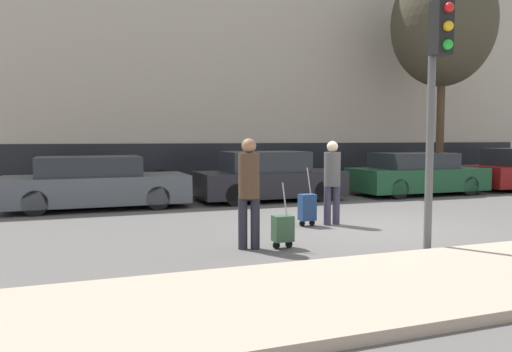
{
  "coord_description": "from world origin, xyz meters",
  "views": [
    {
      "loc": [
        -5.48,
        -8.59,
        1.8
      ],
      "look_at": [
        -1.65,
        1.8,
        0.95
      ],
      "focal_mm": 35.0,
      "sensor_mm": 36.0,
      "label": 1
    }
  ],
  "objects_px": {
    "parked_car_2": "(416,175)",
    "pedestrian_left": "(249,186)",
    "pedestrian_right": "(332,177)",
    "bare_tree_near_crossing": "(443,24)",
    "trolley_right": "(307,207)",
    "parked_car_1": "(269,178)",
    "parked_car_0": "(95,184)",
    "traffic_light": "(437,76)",
    "trolley_left": "(283,229)",
    "parked_bicycle": "(143,181)"
  },
  "relations": [
    {
      "from": "parked_car_1",
      "to": "traffic_light",
      "type": "distance_m",
      "value": 7.29
    },
    {
      "from": "parked_car_1",
      "to": "parked_bicycle",
      "type": "distance_m",
      "value": 3.88
    },
    {
      "from": "parked_car_0",
      "to": "parked_car_2",
      "type": "bearing_deg",
      "value": -1.19
    },
    {
      "from": "parked_car_2",
      "to": "parked_car_0",
      "type": "bearing_deg",
      "value": 178.81
    },
    {
      "from": "trolley_left",
      "to": "pedestrian_right",
      "type": "relative_size",
      "value": 0.62
    },
    {
      "from": "pedestrian_right",
      "to": "bare_tree_near_crossing",
      "type": "distance_m",
      "value": 10.88
    },
    {
      "from": "parked_car_0",
      "to": "trolley_right",
      "type": "distance_m",
      "value": 5.74
    },
    {
      "from": "parked_car_1",
      "to": "parked_car_0",
      "type": "bearing_deg",
      "value": 179.58
    },
    {
      "from": "parked_car_2",
      "to": "pedestrian_right",
      "type": "bearing_deg",
      "value": -142.64
    },
    {
      "from": "trolley_right",
      "to": "trolley_left",
      "type": "bearing_deg",
      "value": -126.71
    },
    {
      "from": "pedestrian_right",
      "to": "trolley_left",
      "type": "bearing_deg",
      "value": -134.19
    },
    {
      "from": "pedestrian_left",
      "to": "trolley_left",
      "type": "relative_size",
      "value": 1.66
    },
    {
      "from": "pedestrian_left",
      "to": "trolley_left",
      "type": "bearing_deg",
      "value": 179.93
    },
    {
      "from": "pedestrian_left",
      "to": "bare_tree_near_crossing",
      "type": "distance_m",
      "value": 13.44
    },
    {
      "from": "pedestrian_right",
      "to": "bare_tree_near_crossing",
      "type": "xyz_separation_m",
      "value": [
        7.72,
        5.87,
        4.94
      ]
    },
    {
      "from": "trolley_left",
      "to": "trolley_right",
      "type": "distance_m",
      "value": 2.15
    },
    {
      "from": "pedestrian_right",
      "to": "parked_bicycle",
      "type": "height_order",
      "value": "pedestrian_right"
    },
    {
      "from": "pedestrian_left",
      "to": "trolley_right",
      "type": "bearing_deg",
      "value": -123.41
    },
    {
      "from": "parked_car_0",
      "to": "bare_tree_near_crossing",
      "type": "bearing_deg",
      "value": 7.8
    },
    {
      "from": "parked_car_0",
      "to": "pedestrian_right",
      "type": "relative_size",
      "value": 2.62
    },
    {
      "from": "parked_car_2",
      "to": "trolley_left",
      "type": "height_order",
      "value": "parked_car_2"
    },
    {
      "from": "trolley_right",
      "to": "parked_car_2",
      "type": "bearing_deg",
      "value": 34.45
    },
    {
      "from": "pedestrian_left",
      "to": "bare_tree_near_crossing",
      "type": "xyz_separation_m",
      "value": [
        10.08,
        7.41,
        4.9
      ]
    },
    {
      "from": "trolley_right",
      "to": "bare_tree_near_crossing",
      "type": "height_order",
      "value": "bare_tree_near_crossing"
    },
    {
      "from": "parked_car_0",
      "to": "trolley_left",
      "type": "bearing_deg",
      "value": -65.73
    },
    {
      "from": "parked_car_1",
      "to": "pedestrian_right",
      "type": "distance_m",
      "value": 4.18
    },
    {
      "from": "parked_car_1",
      "to": "trolley_left",
      "type": "bearing_deg",
      "value": -109.58
    },
    {
      "from": "parked_car_2",
      "to": "trolley_right",
      "type": "bearing_deg",
      "value": -145.55
    },
    {
      "from": "parked_car_2",
      "to": "trolley_right",
      "type": "xyz_separation_m",
      "value": [
        -5.78,
        -3.97,
        -0.24
      ]
    },
    {
      "from": "parked_car_1",
      "to": "trolley_left",
      "type": "xyz_separation_m",
      "value": [
        -2.08,
        -5.85,
        -0.33
      ]
    },
    {
      "from": "parked_car_2",
      "to": "pedestrian_left",
      "type": "distance_m",
      "value": 9.41
    },
    {
      "from": "parked_car_1",
      "to": "pedestrian_right",
      "type": "bearing_deg",
      "value": -93.44
    },
    {
      "from": "trolley_left",
      "to": "traffic_light",
      "type": "bearing_deg",
      "value": -29.13
    },
    {
      "from": "parked_car_1",
      "to": "trolley_right",
      "type": "bearing_deg",
      "value": -100.94
    },
    {
      "from": "parked_car_0",
      "to": "parked_car_1",
      "type": "xyz_separation_m",
      "value": [
        4.74,
        -0.03,
        0.03
      ]
    },
    {
      "from": "pedestrian_left",
      "to": "parked_bicycle",
      "type": "relative_size",
      "value": 1.01
    },
    {
      "from": "parked_car_0",
      "to": "parked_car_1",
      "type": "distance_m",
      "value": 4.74
    },
    {
      "from": "pedestrian_right",
      "to": "parked_bicycle",
      "type": "bearing_deg",
      "value": 118.75
    },
    {
      "from": "pedestrian_right",
      "to": "traffic_light",
      "type": "distance_m",
      "value": 3.33
    },
    {
      "from": "pedestrian_right",
      "to": "bare_tree_near_crossing",
      "type": "height_order",
      "value": "bare_tree_near_crossing"
    },
    {
      "from": "parked_car_0",
      "to": "traffic_light",
      "type": "height_order",
      "value": "traffic_light"
    },
    {
      "from": "parked_car_1",
      "to": "bare_tree_near_crossing",
      "type": "bearing_deg",
      "value": 12.88
    },
    {
      "from": "trolley_left",
      "to": "trolley_right",
      "type": "bearing_deg",
      "value": 53.29
    },
    {
      "from": "parked_car_0",
      "to": "pedestrian_right",
      "type": "height_order",
      "value": "pedestrian_right"
    },
    {
      "from": "parked_car_2",
      "to": "bare_tree_near_crossing",
      "type": "height_order",
      "value": "bare_tree_near_crossing"
    },
    {
      "from": "parked_car_2",
      "to": "trolley_right",
      "type": "height_order",
      "value": "parked_car_2"
    },
    {
      "from": "trolley_right",
      "to": "pedestrian_left",
      "type": "bearing_deg",
      "value": -139.07
    },
    {
      "from": "parked_car_0",
      "to": "bare_tree_near_crossing",
      "type": "xyz_separation_m",
      "value": [
        12.21,
        1.67,
        5.29
      ]
    },
    {
      "from": "trolley_right",
      "to": "parked_bicycle",
      "type": "relative_size",
      "value": 0.68
    },
    {
      "from": "parked_car_2",
      "to": "traffic_light",
      "type": "relative_size",
      "value": 1.1
    }
  ]
}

